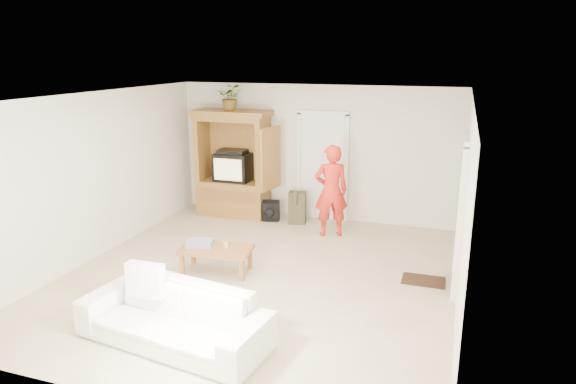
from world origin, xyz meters
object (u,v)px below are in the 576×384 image
(man, at_px, (331,191))
(sofa, at_px, (174,317))
(armoire, at_px, (234,170))
(coffee_table, at_px, (216,251))

(man, height_order, sofa, man)
(armoire, xyz_separation_m, man, (2.13, -0.60, -0.09))
(sofa, height_order, coffee_table, sofa)
(sofa, bearing_deg, man, 86.65)
(sofa, bearing_deg, armoire, 114.02)
(armoire, bearing_deg, sofa, -73.88)
(armoire, height_order, sofa, armoire)
(armoire, relative_size, coffee_table, 1.91)
(armoire, bearing_deg, coffee_table, -71.25)
(armoire, xyz_separation_m, sofa, (1.33, -4.62, -0.59))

